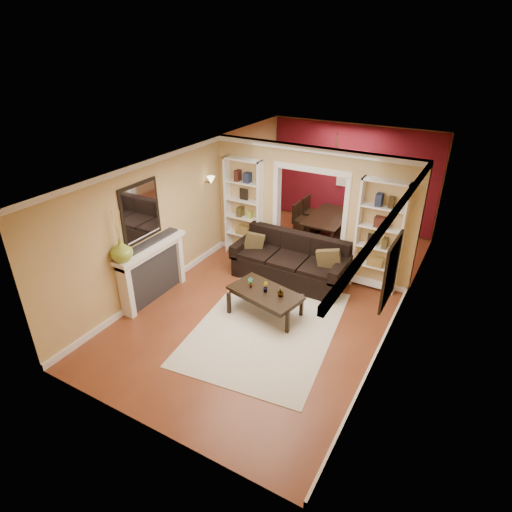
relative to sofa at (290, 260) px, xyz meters
The scene contains 30 objects.
floor 0.66m from the sofa, 79.10° to the right, with size 8.00×8.00×0.00m, color brown.
ceiling 2.27m from the sofa, 79.10° to the right, with size 8.00×8.00×0.00m, color white.
wall_back 3.66m from the sofa, 88.60° to the left, with size 8.00×8.00×0.00m, color tan.
wall_front 4.54m from the sofa, 88.88° to the right, with size 8.00×8.00×0.00m, color tan.
wall_left 2.38m from the sofa, 168.25° to the right, with size 8.00×8.00×0.00m, color tan.
wall_right 2.54m from the sofa, 10.90° to the right, with size 8.00×8.00×0.00m, color tan.
partition_wall 1.16m from the sofa, 83.41° to the left, with size 4.50×0.15×2.70m, color tan.
red_back_panel 3.62m from the sofa, 88.59° to the left, with size 4.44×0.04×2.64m, color maroon.
dining_window 3.64m from the sofa, 88.57° to the left, with size 0.78×0.03×0.98m, color #8CA5CC.
area_rug 1.83m from the sofa, 77.68° to the right, with size 2.34×3.27×0.01m, color beige.
sofa is the anchor object (origin of this frame).
pillow_left 0.88m from the sofa, behind, with size 0.41×0.12×0.41m, color brown.
pillow_right 0.89m from the sofa, ahead, with size 0.46×0.13×0.46m, color brown.
coffee_table 1.43m from the sofa, 83.30° to the right, with size 1.33×0.72×0.50m, color black.
plant_left 1.41m from the sofa, 95.94° to the right, with size 0.10×0.07×0.20m, color #336626.
plant_center 1.42m from the sofa, 83.30° to the right, with size 0.11×0.09×0.20m, color #336626.
plant_right 1.49m from the sofa, 71.27° to the right, with size 0.11×0.11×0.20m, color #336626.
bookshelf_left 1.71m from the sofa, 158.38° to the left, with size 0.90×0.30×2.30m, color white.
bookshelf_right 1.86m from the sofa, 19.51° to the left, with size 0.90×0.30×2.30m, color white.
fireplace 2.80m from the sofa, 135.77° to the right, with size 0.32×1.70×1.16m, color white.
vase 3.44m from the sofa, 127.09° to the right, with size 0.39×0.39×0.41m, color #89A535.
mirror 3.19m from the sofa, 137.70° to the right, with size 0.03×0.95×1.10m, color silver.
wall_sconce 2.47m from the sofa, behind, with size 0.18×0.18×0.22m, color #FFE0A5.
framed_art 2.92m from the sofa, 32.27° to the right, with size 0.04×0.85×1.05m, color black.
dining_table 2.42m from the sofa, 90.62° to the left, with size 0.93×1.67×0.59m, color black.
dining_chair_nw 2.19m from the sofa, 105.27° to the left, with size 0.46×0.46×0.92m, color black.
dining_chair_ne 2.17m from the sofa, 76.05° to the left, with size 0.43×0.43×0.88m, color black.
dining_chair_sw 2.77m from the sofa, 102.00° to the left, with size 0.45×0.45×0.91m, color black.
dining_chair_se 2.76m from the sofa, 79.06° to the left, with size 0.44×0.44×0.90m, color black.
chandelier 2.73m from the sofa, 87.79° to the left, with size 0.50×0.50×0.30m, color #392D1A.
Camera 1 is at (3.19, -6.80, 4.70)m, focal length 30.00 mm.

